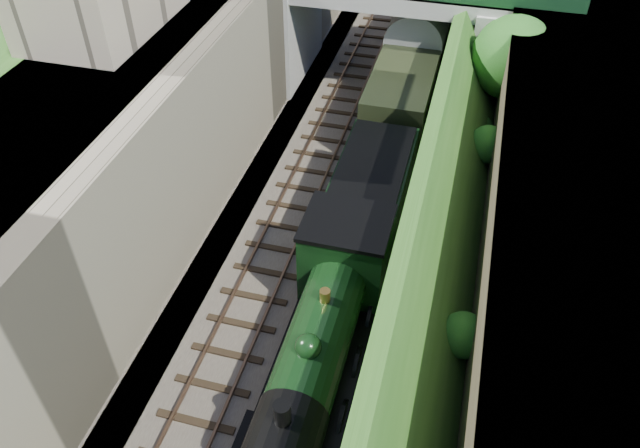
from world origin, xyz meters
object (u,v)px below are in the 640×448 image
at_px(road_bridge, 415,16).
at_px(tender, 371,196).
at_px(tree, 515,59).
at_px(locomotive, 323,334).

distance_m(road_bridge, tender, 11.95).
xyz_separation_m(tree, locomotive, (-4.71, -14.40, -2.75)).
bearing_deg(locomotive, tender, 90.00).
height_order(road_bridge, locomotive, road_bridge).
relative_size(road_bridge, tree, 2.42).
xyz_separation_m(road_bridge, tender, (0.26, -11.69, -2.46)).
distance_m(road_bridge, locomotive, 19.18).
height_order(tree, tender, tree).
bearing_deg(tender, locomotive, -90.00).
bearing_deg(road_bridge, tree, -43.15).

